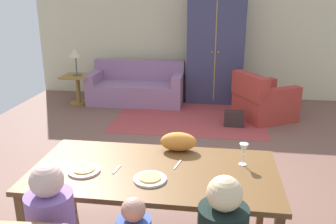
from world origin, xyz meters
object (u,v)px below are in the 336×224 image
object	(u,v)px
side_table	(78,85)
armchair	(263,101)
wine_glass	(244,150)
table_lamp	(75,54)
plate_near_child	(150,179)
plate_near_man	(84,171)
dining_table	(154,176)
handbag	(234,119)
armoire	(215,50)
cat	(178,142)
couch	(137,88)

from	to	relation	value
side_table	armchair	bearing A→B (deg)	-6.85
side_table	wine_glass	bearing A→B (deg)	-52.63
side_table	table_lamp	size ratio (longest dim) A/B	1.07
plate_near_child	plate_near_man	bearing A→B (deg)	173.63
dining_table	table_lamp	bearing A→B (deg)	119.15
wine_glass	handbag	bearing A→B (deg)	88.72
plate_near_man	armchair	xyz separation A→B (m)	(1.81, 3.78, -0.45)
armoire	plate_near_child	bearing A→B (deg)	-94.82
plate_near_man	side_table	bearing A→B (deg)	112.49
table_lamp	side_table	bearing A→B (deg)	0.00
dining_table	plate_near_man	distance (m)	0.56
side_table	plate_near_child	bearing A→B (deg)	-61.89
plate_near_child	dining_table	bearing A→B (deg)	90.00
plate_near_man	table_lamp	world-z (taller)	table_lamp
plate_near_man	cat	world-z (taller)	cat
plate_near_man	plate_near_child	size ratio (longest dim) A/B	1.00
armchair	armoire	distance (m)	1.52
cat	handbag	distance (m)	2.95
cat	armoire	world-z (taller)	armoire
wine_glass	couch	world-z (taller)	wine_glass
dining_table	wine_glass	distance (m)	0.75
couch	handbag	size ratio (longest dim) A/B	5.83
cat	couch	distance (m)	4.19
plate_near_man	plate_near_child	xyz separation A→B (m)	(0.54, -0.06, 0.00)
dining_table	table_lamp	xyz separation A→B (m)	(-2.28, 4.08, 0.31)
armoire	table_lamp	xyz separation A→B (m)	(-2.69, -0.58, -0.04)
side_table	table_lamp	xyz separation A→B (m)	(-0.00, 0.00, 0.63)
dining_table	plate_near_child	size ratio (longest dim) A/B	7.81
couch	armoire	bearing A→B (deg)	11.78
plate_near_man	couch	distance (m)	4.53
table_lamp	handbag	bearing A→B (deg)	-16.45
side_table	couch	bearing A→B (deg)	12.73
table_lamp	handbag	world-z (taller)	table_lamp
armchair	side_table	distance (m)	3.58
dining_table	table_lamp	size ratio (longest dim) A/B	3.62
wine_glass	handbag	distance (m)	3.10
plate_near_child	wine_glass	xyz separation A→B (m)	(0.70, 0.36, 0.12)
plate_near_man	handbag	bearing A→B (deg)	68.40
plate_near_man	armoire	distance (m)	4.88
cat	table_lamp	world-z (taller)	table_lamp
plate_near_child	cat	bearing A→B (deg)	75.22
cat	couch	size ratio (longest dim) A/B	0.17
cat	plate_near_man	bearing A→B (deg)	-147.60
wine_glass	armchair	xyz separation A→B (m)	(0.57, 3.48, -0.57)
table_lamp	handbag	xyz separation A→B (m)	(3.05, -0.90, -0.88)
plate_near_child	table_lamp	bearing A→B (deg)	118.11
dining_table	plate_near_child	distance (m)	0.19
plate_near_man	cat	size ratio (longest dim) A/B	0.78
handbag	cat	bearing A→B (deg)	-102.52
cat	dining_table	bearing A→B (deg)	-115.21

